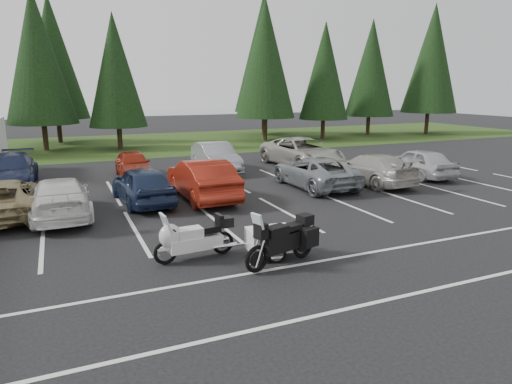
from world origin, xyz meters
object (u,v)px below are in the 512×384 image
(car_near_4, at_px, (143,185))
(car_far_1, at_px, (10,171))
(car_near_7, at_px, (370,169))
(car_near_3, at_px, (60,198))
(car_far_3, at_px, (216,157))
(car_near_8, at_px, (419,163))
(cargo_trailer, at_px, (270,242))
(adventure_motorcycle, at_px, (281,236))
(car_far_2, at_px, (133,164))
(touring_motorcycle, at_px, (195,234))
(car_far_4, at_px, (302,152))
(car_near_2, at_px, (4,199))
(car_near_6, at_px, (315,172))
(car_near_5, at_px, (202,179))

(car_near_4, distance_m, car_far_1, 7.25)
(car_near_4, relative_size, car_near_7, 0.89)
(car_near_3, xyz_separation_m, car_far_3, (7.84, 6.29, 0.07))
(car_near_8, bearing_deg, cargo_trailer, 34.43)
(car_near_8, relative_size, adventure_motorcycle, 1.70)
(car_near_4, relative_size, car_far_2, 1.11)
(car_near_4, relative_size, touring_motorcycle, 1.77)
(car_near_8, height_order, car_far_1, car_far_1)
(touring_motorcycle, bearing_deg, car_near_3, 114.36)
(car_near_3, height_order, touring_motorcycle, car_near_3)
(car_near_8, xyz_separation_m, car_far_2, (-13.32, 5.71, -0.06))
(touring_motorcycle, distance_m, cargo_trailer, 2.03)
(car_far_1, relative_size, car_far_2, 1.34)
(car_far_4, xyz_separation_m, adventure_motorcycle, (-7.81, -12.91, -0.04))
(car_near_8, xyz_separation_m, car_far_3, (-8.98, 5.52, 0.04))
(car_near_2, bearing_deg, car_near_4, -179.94)
(cargo_trailer, bearing_deg, car_far_3, 82.41)
(car_near_2, xyz_separation_m, car_far_1, (-0.18, 5.42, 0.08))
(car_near_6, distance_m, car_near_7, 2.81)
(car_near_2, distance_m, touring_motorcycle, 8.16)
(car_far_4, bearing_deg, car_near_5, -150.88)
(car_near_6, relative_size, car_far_2, 1.28)
(car_near_2, xyz_separation_m, car_near_6, (12.49, 0.04, 0.02))
(car_near_5, bearing_deg, car_near_8, -179.95)
(car_near_4, height_order, car_far_1, car_far_1)
(car_near_7, height_order, touring_motorcycle, car_near_7)
(car_near_2, bearing_deg, car_far_1, -89.87)
(car_near_2, height_order, car_near_7, car_near_7)
(car_near_6, bearing_deg, car_far_3, -62.39)
(car_near_4, bearing_deg, car_far_4, -157.73)
(car_far_2, relative_size, cargo_trailer, 2.26)
(car_near_2, height_order, car_near_6, car_near_6)
(car_near_2, bearing_deg, car_near_7, 176.88)
(car_near_4, distance_m, touring_motorcycle, 6.61)
(car_near_5, xyz_separation_m, cargo_trailer, (-0.25, -7.01, -0.42))
(adventure_motorcycle, bearing_deg, car_far_4, 43.14)
(car_far_3, bearing_deg, car_far_2, 179.34)
(car_far_1, bearing_deg, car_near_2, -87.32)
(car_near_2, xyz_separation_m, car_near_7, (15.28, -0.36, 0.03))
(car_far_1, bearing_deg, car_near_4, -45.88)
(car_near_6, xyz_separation_m, touring_motorcycle, (-7.51, -6.50, -0.01))
(car_near_2, height_order, car_near_3, car_near_3)
(car_near_2, height_order, car_near_8, car_near_8)
(car_near_5, relative_size, car_far_2, 1.27)
(car_near_5, xyz_separation_m, car_far_3, (2.49, 5.65, -0.05))
(car_near_6, relative_size, car_far_4, 0.86)
(car_near_5, relative_size, car_near_6, 0.99)
(car_far_2, bearing_deg, car_near_4, -93.08)
(car_near_3, xyz_separation_m, car_near_7, (13.49, 0.35, 0.01))
(car_far_3, height_order, car_far_4, car_far_4)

